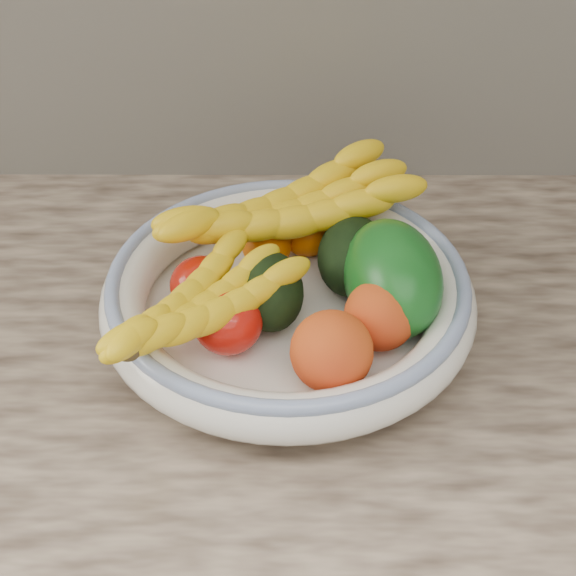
# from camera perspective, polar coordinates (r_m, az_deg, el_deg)

# --- Properties ---
(kitchen_counter) EXTENTS (2.44, 0.66, 1.40)m
(kitchen_counter) POSITION_cam_1_polar(r_m,az_deg,el_deg) (1.30, 0.00, -16.57)
(kitchen_counter) COLOR brown
(kitchen_counter) RESTS_ON ground
(fruit_bowl) EXTENTS (0.39, 0.39, 0.08)m
(fruit_bowl) POSITION_cam_1_polar(r_m,az_deg,el_deg) (0.92, -0.00, -0.56)
(fruit_bowl) COLOR silver
(fruit_bowl) RESTS_ON kitchen_counter
(clementine_back_left) EXTENTS (0.07, 0.07, 0.05)m
(clementine_back_left) POSITION_cam_1_polar(r_m,az_deg,el_deg) (0.98, -1.38, 2.75)
(clementine_back_left) COLOR orange
(clementine_back_left) RESTS_ON fruit_bowl
(clementine_back_right) EXTENTS (0.07, 0.07, 0.05)m
(clementine_back_right) POSITION_cam_1_polar(r_m,az_deg,el_deg) (1.00, 1.22, 3.55)
(clementine_back_right) COLOR #DD6104
(clementine_back_right) RESTS_ON fruit_bowl
(tomato_left) EXTENTS (0.08, 0.08, 0.06)m
(tomato_left) POSITION_cam_1_polar(r_m,az_deg,el_deg) (0.92, -5.61, 0.20)
(tomato_left) COLOR #A01107
(tomato_left) RESTS_ON fruit_bowl
(tomato_near_left) EXTENTS (0.07, 0.07, 0.06)m
(tomato_near_left) POSITION_cam_1_polar(r_m,az_deg,el_deg) (0.87, -3.91, -2.23)
(tomato_near_left) COLOR red
(tomato_near_left) RESTS_ON fruit_bowl
(avocado_center) EXTENTS (0.08, 0.11, 0.07)m
(avocado_center) POSITION_cam_1_polar(r_m,az_deg,el_deg) (0.90, -1.23, -0.15)
(avocado_center) COLOR black
(avocado_center) RESTS_ON fruit_bowl
(avocado_right) EXTENTS (0.09, 0.12, 0.08)m
(avocado_right) POSITION_cam_1_polar(r_m,az_deg,el_deg) (0.95, 4.20, 2.10)
(avocado_right) COLOR black
(avocado_right) RESTS_ON fruit_bowl
(green_mango) EXTENTS (0.15, 0.17, 0.13)m
(green_mango) POSITION_cam_1_polar(r_m,az_deg,el_deg) (0.90, 6.74, 0.67)
(green_mango) COLOR #0E4C14
(green_mango) RESTS_ON fruit_bowl
(peach_front) EXTENTS (0.09, 0.09, 0.08)m
(peach_front) POSITION_cam_1_polar(r_m,az_deg,el_deg) (0.83, 2.84, -4.12)
(peach_front) COLOR orange
(peach_front) RESTS_ON fruit_bowl
(peach_right) EXTENTS (0.09, 0.09, 0.07)m
(peach_right) POSITION_cam_1_polar(r_m,az_deg,el_deg) (0.87, 5.99, -1.76)
(peach_right) COLOR orange
(peach_right) RESTS_ON fruit_bowl
(banana_bunch_back) EXTENTS (0.33, 0.24, 0.09)m
(banana_bunch_back) POSITION_cam_1_polar(r_m,az_deg,el_deg) (0.96, -0.13, 4.62)
(banana_bunch_back) COLOR yellow
(banana_bunch_back) RESTS_ON fruit_bowl
(banana_bunch_front) EXTENTS (0.24, 0.26, 0.07)m
(banana_bunch_front) POSITION_cam_1_polar(r_m,az_deg,el_deg) (0.85, -5.81, -1.54)
(banana_bunch_front) COLOR yellow
(banana_bunch_front) RESTS_ON fruit_bowl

